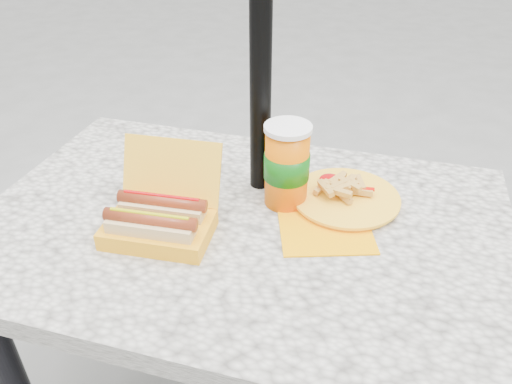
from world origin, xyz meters
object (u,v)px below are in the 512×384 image
(umbrella_pole, at_px, (261,47))
(fries_plate, at_px, (343,198))
(hotdog_box, at_px, (159,219))
(soda_cup, at_px, (287,165))

(umbrella_pole, relative_size, fries_plate, 5.96)
(hotdog_box, bearing_deg, umbrella_pole, 55.23)
(fries_plate, bearing_deg, soda_cup, -166.04)
(umbrella_pole, bearing_deg, soda_cup, -36.87)
(umbrella_pole, xyz_separation_m, soda_cup, (0.08, -0.06, -0.25))
(hotdog_box, distance_m, fries_plate, 0.43)
(hotdog_box, height_order, soda_cup, soda_cup)
(umbrella_pole, xyz_separation_m, fries_plate, (0.21, -0.03, -0.34))
(fries_plate, relative_size, soda_cup, 1.83)
(hotdog_box, bearing_deg, fries_plate, 28.17)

